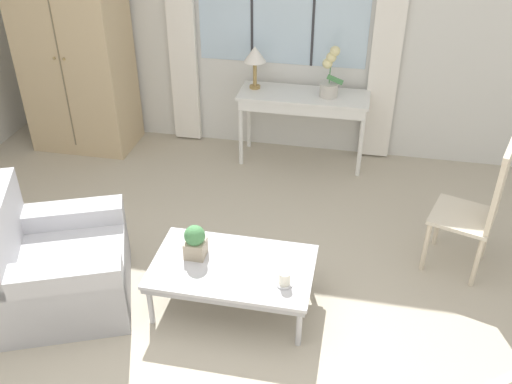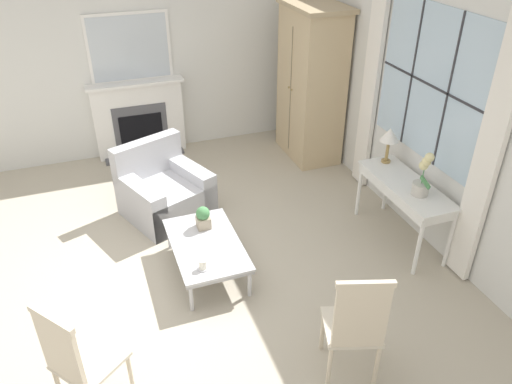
{
  "view_description": "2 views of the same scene",
  "coord_description": "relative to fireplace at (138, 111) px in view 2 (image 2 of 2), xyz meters",
  "views": [
    {
      "loc": [
        0.85,
        -2.48,
        2.93
      ],
      "look_at": [
        0.23,
        0.6,
        0.92
      ],
      "focal_mm": 40.0,
      "sensor_mm": 36.0,
      "label": 1
    },
    {
      "loc": [
        4.1,
        -0.42,
        3.49
      ],
      "look_at": [
        0.24,
        0.98,
        0.97
      ],
      "focal_mm": 35.0,
      "sensor_mm": 36.0,
      "label": 2
    }
  ],
  "objects": [
    {
      "name": "potted_plant_small",
      "position": [
        2.71,
        0.25,
        -0.19
      ],
      "size": [
        0.15,
        0.15,
        0.25
      ],
      "color": "tan",
      "rests_on": "coffee_table"
    },
    {
      "name": "ground_plane",
      "position": [
        2.91,
        -0.29,
        -0.68
      ],
      "size": [
        14.0,
        14.0,
        0.0
      ],
      "primitive_type": "plane",
      "color": "#B2A893"
    },
    {
      "name": "table_lamp",
      "position": [
        2.68,
        2.47,
        0.39
      ],
      "size": [
        0.22,
        0.22,
        0.43
      ],
      "color": "#9E7F47",
      "rests_on": "console_table"
    },
    {
      "name": "side_chair_wooden",
      "position": [
        4.69,
        0.96,
        -0.06
      ],
      "size": [
        0.55,
        0.55,
        1.12
      ],
      "color": "beige",
      "rests_on": "ground_plane"
    },
    {
      "name": "fireplace",
      "position": [
        0.0,
        0.0,
        0.0
      ],
      "size": [
        0.34,
        1.37,
        2.06
      ],
      "color": "#515156",
      "rests_on": "ground_plane"
    },
    {
      "name": "potted_orchid",
      "position": [
        3.42,
        2.41,
        0.26
      ],
      "size": [
        0.22,
        0.18,
        0.5
      ],
      "color": "#BCB7AD",
      "rests_on": "console_table"
    },
    {
      "name": "wall_left",
      "position": [
        -0.12,
        0.31,
        0.72
      ],
      "size": [
        0.06,
        7.2,
        2.8
      ],
      "primitive_type": "cube",
      "color": "silver",
      "rests_on": "ground_plane"
    },
    {
      "name": "coffee_table",
      "position": [
        2.99,
        0.2,
        -0.35
      ],
      "size": [
        1.13,
        0.69,
        0.36
      ],
      "color": "#BCBCC1",
      "rests_on": "ground_plane"
    },
    {
      "name": "armoire",
      "position": [
        0.86,
        2.35,
        0.42
      ],
      "size": [
        1.1,
        0.68,
        2.19
      ],
      "color": "tan",
      "rests_on": "ground_plane"
    },
    {
      "name": "wall_back_windowed",
      "position": [
        2.91,
        2.74,
        0.73
      ],
      "size": [
        7.2,
        0.14,
        2.8
      ],
      "color": "silver",
      "rests_on": "ground_plane"
    },
    {
      "name": "accent_chair_wooden",
      "position": [
        4.27,
        -1.1,
        -0.08
      ],
      "size": [
        0.62,
        0.62,
        1.08
      ],
      "color": "beige",
      "rests_on": "ground_plane"
    },
    {
      "name": "console_table",
      "position": [
        3.19,
        2.42,
        -0.02
      ],
      "size": [
        1.27,
        0.47,
        0.74
      ],
      "color": "white",
      "rests_on": "ground_plane"
    },
    {
      "name": "armchair_upholstered",
      "position": [
        1.76,
        0.01,
        -0.39
      ],
      "size": [
        1.15,
        1.17,
        0.89
      ],
      "color": "#B2B2B7",
      "rests_on": "ground_plane"
    },
    {
      "name": "pillar_candle",
      "position": [
        3.38,
        0.07,
        -0.27
      ],
      "size": [
        0.11,
        0.11,
        0.12
      ],
      "color": "silver",
      "rests_on": "coffee_table"
    }
  ]
}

